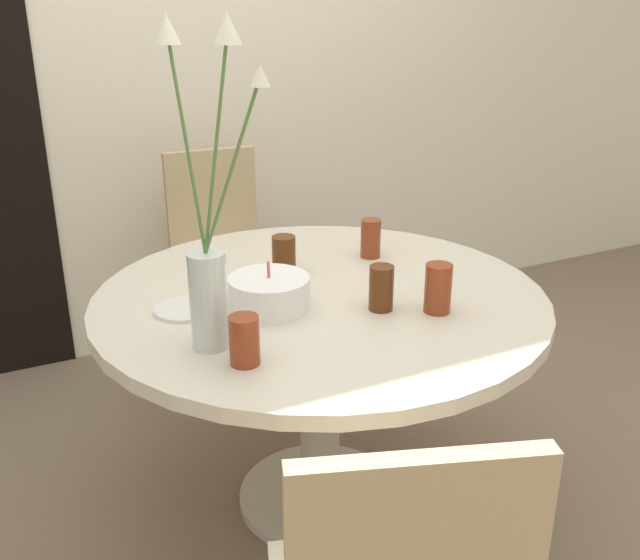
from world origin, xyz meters
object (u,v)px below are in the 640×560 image
birthday_cake (269,293)px  chair_far_back (221,250)px  drink_glass_2 (371,238)px  flower_vase (208,245)px  drink_glass_1 (284,255)px  side_plate (186,309)px  drink_glass_4 (244,340)px  drink_glass_0 (438,288)px  drink_glass_3 (381,288)px

birthday_cake → chair_far_back: bearing=78.7°
drink_glass_2 → flower_vase: bearing=-150.4°
drink_glass_1 → side_plate: bearing=-158.3°
birthday_cake → side_plate: (-0.21, 0.09, -0.04)m
chair_far_back → drink_glass_4: size_ratio=7.93×
chair_far_back → drink_glass_0: size_ratio=6.97×
chair_far_back → drink_glass_2: bearing=-70.4°
drink_glass_1 → drink_glass_4: size_ratio=1.00×
drink_glass_2 → drink_glass_0: bearing=-97.3°
flower_vase → drink_glass_0: size_ratio=5.65×
drink_glass_3 → drink_glass_2: bearing=63.7°
drink_glass_0 → drink_glass_2: drink_glass_0 is taller
drink_glass_1 → drink_glass_3: drink_glass_3 is taller
birthday_cake → flower_vase: size_ratio=0.29×
drink_glass_0 → drink_glass_1: (-0.25, 0.45, -0.01)m
drink_glass_3 → side_plate: bearing=154.7°
birthday_cake → drink_glass_4: birthday_cake is taller
side_plate → birthday_cake: bearing=-22.3°
side_plate → drink_glass_1: drink_glass_1 is taller
drink_glass_3 → drink_glass_0: bearing=-31.8°
chair_far_back → flower_vase: flower_vase is taller
flower_vase → drink_glass_1: size_ratio=6.42×
side_plate → drink_glass_2: (0.67, 0.15, 0.06)m
drink_glass_0 → birthday_cake: bearing=151.0°
birthday_cake → drink_glass_2: bearing=27.7°
drink_glass_1 → drink_glass_3: bearing=-71.1°
drink_glass_3 → birthday_cake: bearing=152.5°
birthday_cake → drink_glass_3: (0.27, -0.14, 0.02)m
birthday_cake → drink_glass_0: bearing=-29.0°
drink_glass_4 → birthday_cake: bearing=57.2°
birthday_cake → drink_glass_1: 0.27m
drink_glass_1 → drink_glass_3: (0.13, -0.37, 0.00)m
drink_glass_2 → chair_far_back: bearing=107.7°
drink_glass_2 → drink_glass_1: bearing=-177.7°
flower_vase → drink_glass_3: flower_vase is taller
drink_glass_1 → drink_glass_3: size_ratio=0.95×
birthday_cake → drink_glass_3: birthday_cake is taller
chair_far_back → drink_glass_2: 0.86m
drink_glass_0 → drink_glass_3: drink_glass_0 is taller
side_plate → drink_glass_1: (0.35, 0.14, 0.05)m
flower_vase → drink_glass_0: flower_vase is taller
side_plate → drink_glass_4: size_ratio=1.45×
flower_vase → drink_glass_2: (0.66, 0.38, -0.19)m
birthday_cake → drink_glass_2: birthday_cake is taller
birthday_cake → drink_glass_3: bearing=-27.5°
chair_far_back → drink_glass_3: (0.06, -1.17, 0.25)m
flower_vase → drink_glass_3: size_ratio=6.11×
side_plate → drink_glass_1: size_ratio=1.44×
chair_far_back → flower_vase: (-0.41, -1.16, 0.44)m
drink_glass_0 → drink_glass_3: bearing=148.2°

